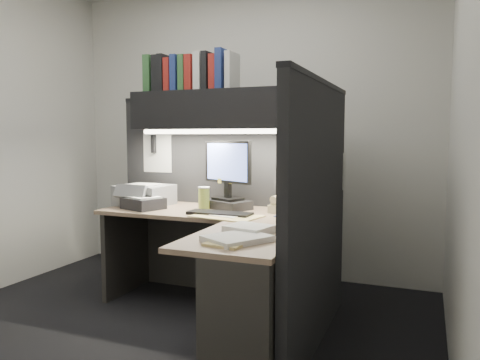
# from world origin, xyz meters

# --- Properties ---
(floor) EXTENTS (3.50, 3.50, 0.00)m
(floor) POSITION_xyz_m (0.00, 0.00, 0.00)
(floor) COLOR black
(floor) RESTS_ON ground
(wall_back) EXTENTS (3.50, 0.04, 2.70)m
(wall_back) POSITION_xyz_m (0.00, 1.50, 1.35)
(wall_back) COLOR silver
(wall_back) RESTS_ON floor
(wall_right) EXTENTS (0.04, 3.00, 2.70)m
(wall_right) POSITION_xyz_m (1.75, 0.00, 1.35)
(wall_right) COLOR silver
(wall_right) RESTS_ON floor
(partition_back) EXTENTS (1.90, 0.06, 1.60)m
(partition_back) POSITION_xyz_m (0.03, 0.93, 0.80)
(partition_back) COLOR black
(partition_back) RESTS_ON floor
(partition_right) EXTENTS (0.06, 1.50, 1.60)m
(partition_right) POSITION_xyz_m (0.98, 0.18, 0.80)
(partition_right) COLOR black
(partition_right) RESTS_ON floor
(desk) EXTENTS (1.70, 1.53, 0.73)m
(desk) POSITION_xyz_m (0.43, -0.00, 0.44)
(desk) COLOR #8D6D59
(desk) RESTS_ON floor
(overhead_shelf) EXTENTS (1.55, 0.34, 0.30)m
(overhead_shelf) POSITION_xyz_m (0.12, 0.75, 1.50)
(overhead_shelf) COLOR black
(overhead_shelf) RESTS_ON partition_back
(task_light_tube) EXTENTS (1.32, 0.04, 0.04)m
(task_light_tube) POSITION_xyz_m (0.12, 0.61, 1.33)
(task_light_tube) COLOR white
(task_light_tube) RESTS_ON overhead_shelf
(monitor) EXTENTS (0.46, 0.34, 0.53)m
(monitor) POSITION_xyz_m (0.16, 0.68, 0.94)
(monitor) COLOR black
(monitor) RESTS_ON desk
(keyboard) EXTENTS (0.47, 0.17, 0.02)m
(keyboard) POSITION_xyz_m (0.23, 0.39, 0.74)
(keyboard) COLOR black
(keyboard) RESTS_ON desk
(mousepad) EXTENTS (0.20, 0.18, 0.00)m
(mousepad) POSITION_xyz_m (0.70, 0.56, 0.73)
(mousepad) COLOR navy
(mousepad) RESTS_ON desk
(mouse) EXTENTS (0.09, 0.11, 0.04)m
(mouse) POSITION_xyz_m (0.69, 0.55, 0.75)
(mouse) COLOR black
(mouse) RESTS_ON mousepad
(telephone) EXTENTS (0.29, 0.29, 0.10)m
(telephone) POSITION_xyz_m (0.66, 0.70, 0.78)
(telephone) COLOR beige
(telephone) RESTS_ON desk
(coffee_cup) EXTENTS (0.10, 0.10, 0.16)m
(coffee_cup) POSITION_xyz_m (-0.01, 0.61, 0.81)
(coffee_cup) COLOR #C1D053
(coffee_cup) RESTS_ON desk
(printer) EXTENTS (0.43, 0.37, 0.16)m
(printer) POSITION_xyz_m (-0.56, 0.62, 0.81)
(printer) COLOR gray
(printer) RESTS_ON desk
(notebook_stack) EXTENTS (0.35, 0.32, 0.09)m
(notebook_stack) POSITION_xyz_m (-0.45, 0.44, 0.77)
(notebook_stack) COLOR black
(notebook_stack) RESTS_ON desk
(open_folder) EXTENTS (0.51, 0.37, 0.01)m
(open_folder) POSITION_xyz_m (0.30, 0.34, 0.73)
(open_folder) COLOR #DFC97D
(open_folder) RESTS_ON desk
(paper_stack_a) EXTENTS (0.29, 0.26, 0.05)m
(paper_stack_a) POSITION_xyz_m (0.65, -0.12, 0.75)
(paper_stack_a) COLOR white
(paper_stack_a) RESTS_ON desk
(paper_stack_b) EXTENTS (0.38, 0.40, 0.03)m
(paper_stack_b) POSITION_xyz_m (0.66, -0.35, 0.75)
(paper_stack_b) COLOR white
(paper_stack_b) RESTS_ON desk
(manila_stack) EXTENTS (0.23, 0.28, 0.01)m
(manila_stack) POSITION_xyz_m (0.65, -0.40, 0.74)
(manila_stack) COLOR #DFC97D
(manila_stack) RESTS_ON desk
(binder_row) EXTENTS (0.77, 0.25, 0.31)m
(binder_row) POSITION_xyz_m (-0.20, 0.75, 1.79)
(binder_row) COLOR #29532B
(binder_row) RESTS_ON overhead_shelf
(pinned_papers) EXTENTS (1.76, 1.31, 0.51)m
(pinned_papers) POSITION_xyz_m (0.42, 0.56, 1.05)
(pinned_papers) COLOR white
(pinned_papers) RESTS_ON partition_back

